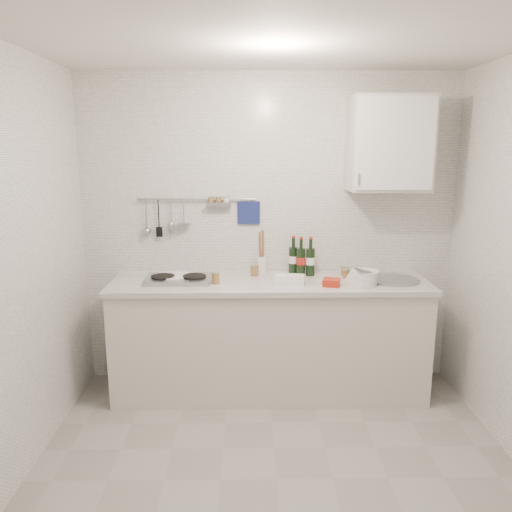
{
  "coord_description": "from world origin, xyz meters",
  "views": [
    {
      "loc": [
        -0.16,
        -2.6,
        1.93
      ],
      "look_at": [
        -0.11,
        0.9,
        1.16
      ],
      "focal_mm": 35.0,
      "sensor_mm": 36.0,
      "label": 1
    }
  ],
  "objects_px": {
    "plate_stack_hob": "(172,277)",
    "utensil_crock": "(261,263)",
    "wall_cabinet": "(389,144)",
    "plate_stack_sink": "(362,278)",
    "wine_bottles": "(301,256)"
  },
  "relations": [
    {
      "from": "wine_bottles",
      "to": "utensil_crock",
      "type": "height_order",
      "value": "utensil_crock"
    },
    {
      "from": "plate_stack_hob",
      "to": "utensil_crock",
      "type": "bearing_deg",
      "value": 16.87
    },
    {
      "from": "wall_cabinet",
      "to": "plate_stack_hob",
      "type": "relative_size",
      "value": 2.52
    },
    {
      "from": "plate_stack_hob",
      "to": "utensil_crock",
      "type": "relative_size",
      "value": 0.77
    },
    {
      "from": "wine_bottles",
      "to": "utensil_crock",
      "type": "xyz_separation_m",
      "value": [
        -0.32,
        0.07,
        -0.07
      ]
    },
    {
      "from": "plate_stack_hob",
      "to": "wine_bottles",
      "type": "xyz_separation_m",
      "value": [
        1.01,
        0.14,
        0.13
      ]
    },
    {
      "from": "wall_cabinet",
      "to": "wine_bottles",
      "type": "relative_size",
      "value": 2.26
    },
    {
      "from": "wall_cabinet",
      "to": "plate_stack_hob",
      "type": "height_order",
      "value": "wall_cabinet"
    },
    {
      "from": "plate_stack_hob",
      "to": "utensil_crock",
      "type": "xyz_separation_m",
      "value": [
        0.7,
        0.21,
        0.06
      ]
    },
    {
      "from": "plate_stack_sink",
      "to": "wine_bottles",
      "type": "bearing_deg",
      "value": 147.09
    },
    {
      "from": "plate_stack_hob",
      "to": "utensil_crock",
      "type": "height_order",
      "value": "utensil_crock"
    },
    {
      "from": "utensil_crock",
      "to": "plate_stack_hob",
      "type": "bearing_deg",
      "value": -163.13
    },
    {
      "from": "plate_stack_hob",
      "to": "plate_stack_sink",
      "type": "height_order",
      "value": "plate_stack_sink"
    },
    {
      "from": "utensil_crock",
      "to": "wall_cabinet",
      "type": "bearing_deg",
      "value": -7.78
    },
    {
      "from": "wall_cabinet",
      "to": "utensil_crock",
      "type": "xyz_separation_m",
      "value": [
        -0.96,
        0.13,
        -0.95
      ]
    }
  ]
}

